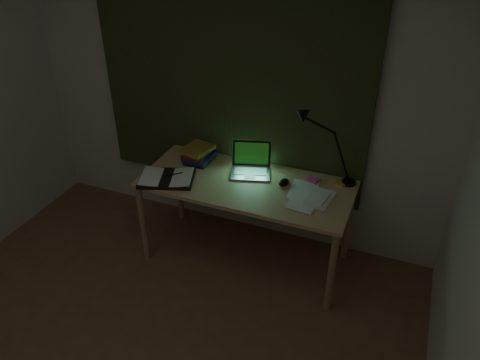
% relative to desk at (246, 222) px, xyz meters
% --- Properties ---
extents(wall_back, '(3.50, 0.00, 2.50)m').
position_rel_desk_xyz_m(wall_back, '(-0.29, 0.43, 0.89)').
color(wall_back, beige).
rests_on(wall_back, ground).
extents(curtain, '(2.20, 0.06, 2.00)m').
position_rel_desk_xyz_m(curtain, '(-0.29, 0.39, 1.09)').
color(curtain, '#272E17').
rests_on(curtain, wall_back).
extents(desk, '(1.59, 0.70, 0.72)m').
position_rel_desk_xyz_m(desk, '(0.00, 0.00, 0.00)').
color(desk, '#DAB275').
rests_on(desk, floor).
extents(laptop, '(0.39, 0.42, 0.22)m').
position_rel_desk_xyz_m(laptop, '(-0.01, 0.13, 0.47)').
color(laptop, '#A2A2A6').
rests_on(laptop, desk).
extents(open_textbook, '(0.48, 0.40, 0.03)m').
position_rel_desk_xyz_m(open_textbook, '(-0.57, -0.18, 0.38)').
color(open_textbook, white).
rests_on(open_textbook, desk).
extents(book_stack, '(0.21, 0.25, 0.13)m').
position_rel_desk_xyz_m(book_stack, '(-0.48, 0.16, 0.43)').
color(book_stack, white).
rests_on(book_stack, desk).
extents(loose_papers, '(0.32, 0.34, 0.02)m').
position_rel_desk_xyz_m(loose_papers, '(0.50, 0.01, 0.37)').
color(loose_papers, white).
rests_on(loose_papers, desk).
extents(mouse, '(0.09, 0.12, 0.04)m').
position_rel_desk_xyz_m(mouse, '(0.27, 0.08, 0.38)').
color(mouse, black).
rests_on(mouse, desk).
extents(sticky_yellow, '(0.09, 0.09, 0.02)m').
position_rel_desk_xyz_m(sticky_yellow, '(0.66, 0.24, 0.37)').
color(sticky_yellow, gold).
rests_on(sticky_yellow, desk).
extents(sticky_pink, '(0.10, 0.10, 0.02)m').
position_rel_desk_xyz_m(sticky_pink, '(0.46, 0.22, 0.37)').
color(sticky_pink, '#E458A9').
rests_on(sticky_pink, desk).
extents(desk_lamp, '(0.43, 0.36, 0.57)m').
position_rel_desk_xyz_m(desk_lamp, '(0.71, 0.28, 0.65)').
color(desk_lamp, black).
rests_on(desk_lamp, desk).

